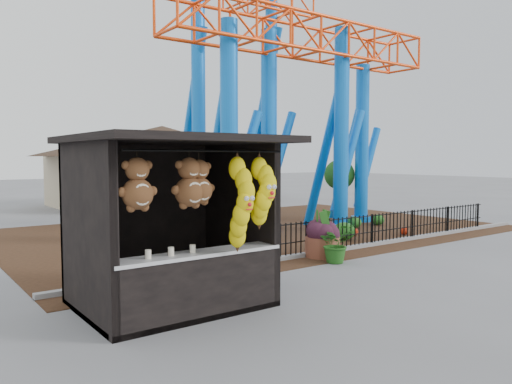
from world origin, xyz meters
TOP-DOWN VIEW (x-y plane):
  - ground at (0.00, 0.00)m, footprint 120.00×120.00m
  - mulch_bed at (4.00, 8.00)m, footprint 18.00×12.00m
  - curb at (4.00, 3.00)m, footprint 18.00×0.18m
  - prize_booth at (-3.00, 0.89)m, footprint 3.50×3.40m
  - picket_fence at (4.90, 3.00)m, footprint 12.20×0.06m
  - roller_coaster at (5.12, 8.23)m, footprint 11.00×6.37m
  - terracotta_planter at (2.38, 2.70)m, footprint 1.09×1.09m
  - planter_foliage at (2.38, 2.70)m, footprint 0.70×0.70m
  - potted_plant at (2.16, 1.97)m, footprint 1.01×0.91m
  - landscaping at (4.16, 5.62)m, footprint 8.01×3.40m
  - pavilion at (6.00, 20.00)m, footprint 15.00×15.00m

SIDE VIEW (x-z plane):
  - ground at x=0.00m, z-range 0.00..0.00m
  - mulch_bed at x=4.00m, z-range 0.00..0.02m
  - curb at x=4.00m, z-range 0.00..0.12m
  - terracotta_planter at x=2.38m, z-range 0.00..0.57m
  - landscaping at x=4.16m, z-range -0.05..0.66m
  - picket_fence at x=4.90m, z-range 0.00..1.00m
  - potted_plant at x=2.16m, z-range 0.00..1.02m
  - planter_foliage at x=2.38m, z-range 0.57..1.21m
  - prize_booth at x=-3.00m, z-range -0.02..3.10m
  - pavilion at x=6.00m, z-range 0.67..5.47m
  - roller_coaster at x=5.12m, z-range 1.03..11.85m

